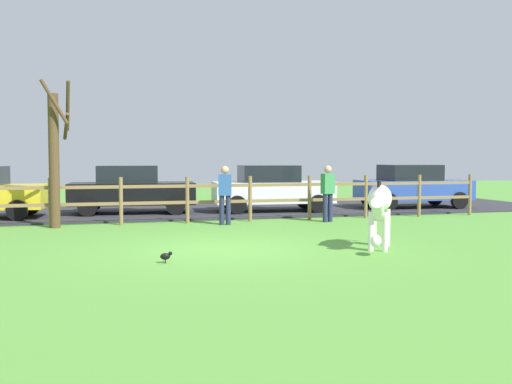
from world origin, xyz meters
The scene contains 11 objects.
ground_plane centered at (0.00, 0.00, 0.00)m, with size 60.00×60.00×0.00m, color #549338.
parking_asphalt centered at (0.00, 9.30, 0.03)m, with size 28.00×7.40×0.05m, color #2D2D33.
paddock_fence centered at (-0.86, 5.00, 0.75)m, with size 20.39×0.11×1.33m.
bare_tree centered at (-3.47, 4.80, 1.93)m, with size 0.76×0.87×3.88m.
zebra centered at (3.17, -0.71, 0.93)m, with size 1.21×1.72×1.41m.
crow_on_grass centered at (-1.22, -1.21, 0.13)m, with size 0.22×0.10×0.20m.
parked_car_white centered at (3.30, 7.48, 0.84)m, with size 4.12×2.13×1.56m.
parked_car_blue centered at (8.64, 7.53, 0.84)m, with size 4.07×2.03×1.56m.
parked_car_black centered at (-1.34, 7.98, 0.84)m, with size 4.11×2.12×1.56m.
visitor_left_of_tree centered at (1.02, 4.35, 0.91)m, with size 0.40×0.29×1.64m.
visitor_right_of_tree centered at (4.05, 4.30, 0.91)m, with size 0.40×0.30×1.64m.
Camera 1 is at (-2.34, -11.55, 1.86)m, focal length 41.15 mm.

